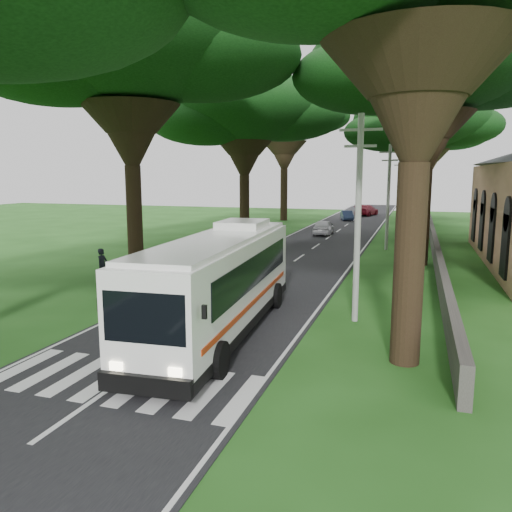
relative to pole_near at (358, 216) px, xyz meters
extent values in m
plane|color=#1D4A15|center=(-5.50, -6.00, -4.18)|extent=(140.00, 140.00, 0.00)
cube|color=black|center=(-5.50, 19.00, -4.17)|extent=(8.00, 120.00, 0.04)
cube|color=silver|center=(-5.50, -8.00, -4.18)|extent=(8.00, 3.00, 0.01)
cube|color=#383533|center=(3.50, 18.00, -3.58)|extent=(0.35, 50.00, 1.20)
cylinder|color=gray|center=(0.00, 0.00, -0.18)|extent=(0.24, 0.24, 8.00)
cube|color=gray|center=(0.00, 0.00, 3.22)|extent=(1.60, 0.10, 0.10)
cube|color=gray|center=(0.00, 0.00, 2.62)|extent=(1.20, 0.10, 0.10)
cylinder|color=gray|center=(0.00, 20.00, -0.18)|extent=(0.24, 0.24, 8.00)
cube|color=gray|center=(0.00, 20.00, 3.22)|extent=(1.60, 0.10, 0.10)
cube|color=gray|center=(0.00, 20.00, 2.62)|extent=(1.20, 0.10, 0.10)
cylinder|color=gray|center=(0.00, 40.00, -0.18)|extent=(0.24, 0.24, 8.00)
cube|color=gray|center=(0.00, 40.00, 3.22)|extent=(1.60, 0.10, 0.10)
cube|color=gray|center=(0.00, 40.00, 2.62)|extent=(1.20, 0.10, 0.10)
cylinder|color=black|center=(-13.50, 6.00, -1.05)|extent=(0.90, 0.90, 6.26)
cone|color=black|center=(-13.50, 6.00, 3.98)|extent=(3.20, 3.20, 3.80)
ellipsoid|color=black|center=(-13.50, 6.00, 8.74)|extent=(15.55, 15.55, 6.53)
cylinder|color=black|center=(-13.00, 24.00, -1.34)|extent=(0.90, 0.90, 5.68)
cone|color=black|center=(-13.00, 24.00, 3.40)|extent=(3.20, 3.20, 3.80)
ellipsoid|color=black|center=(-13.00, 24.00, 7.44)|extent=(14.69, 14.69, 6.17)
cylinder|color=black|center=(-14.00, 42.00, -0.95)|extent=(0.90, 0.90, 6.47)
cone|color=black|center=(-14.00, 42.00, 4.19)|extent=(3.20, 3.20, 3.80)
ellipsoid|color=black|center=(-14.00, 42.00, 9.19)|extent=(13.13, 13.13, 5.51)
cylinder|color=black|center=(2.00, -4.00, -1.13)|extent=(0.90, 0.90, 6.09)
cone|color=black|center=(2.00, -4.00, 3.81)|extent=(3.20, 3.20, 3.80)
cylinder|color=black|center=(2.50, 14.00, -1.11)|extent=(0.90, 0.90, 6.14)
cone|color=black|center=(2.50, 14.00, 3.86)|extent=(3.20, 3.20, 3.80)
ellipsoid|color=black|center=(2.50, 14.00, 8.47)|extent=(14.63, 14.63, 6.15)
cylinder|color=black|center=(2.00, 32.00, -1.49)|extent=(0.90, 0.90, 5.37)
cone|color=black|center=(2.00, 32.00, 3.09)|extent=(3.20, 3.20, 3.80)
ellipsoid|color=black|center=(2.00, 32.00, 6.75)|extent=(12.74, 12.74, 5.35)
cylinder|color=black|center=(3.00, 50.00, -1.38)|extent=(0.90, 0.90, 5.59)
cone|color=black|center=(3.00, 50.00, 3.31)|extent=(3.20, 3.20, 3.80)
ellipsoid|color=black|center=(3.00, 50.00, 7.25)|extent=(12.55, 12.55, 5.27)
cube|color=white|center=(-4.50, -3.00, -2.25)|extent=(3.30, 12.18, 2.96)
cube|color=black|center=(-4.52, -2.70, -1.82)|extent=(3.21, 9.98, 1.10)
cube|color=black|center=(-4.50, -3.00, -3.68)|extent=(3.34, 12.22, 0.35)
cube|color=#B2300B|center=(-4.50, -3.00, -2.93)|extent=(3.27, 10.98, 0.18)
cube|color=white|center=(-4.50, -3.00, -0.71)|extent=(3.06, 11.57, 0.18)
cylinder|color=black|center=(-5.49, -7.09, -3.63)|extent=(0.42, 1.12, 1.10)
cylinder|color=black|center=(-2.99, -6.93, -3.63)|extent=(0.42, 1.12, 1.10)
cylinder|color=black|center=(-6.01, 0.72, -3.63)|extent=(0.42, 1.12, 1.10)
cylinder|color=black|center=(-3.50, 0.88, -3.63)|extent=(0.42, 1.12, 1.10)
imported|color=#B3B2B7|center=(-6.33, 27.93, -3.43)|extent=(1.91, 4.33, 1.45)
imported|color=#212E4E|center=(-6.30, 44.20, -3.54)|extent=(2.19, 3.88, 1.21)
imported|color=maroon|center=(-4.70, 52.54, -3.40)|extent=(3.28, 5.55, 1.51)
imported|color=black|center=(-13.60, 2.82, -3.23)|extent=(0.49, 0.71, 1.89)
camera|label=1|loc=(2.16, -19.41, 1.56)|focal=35.00mm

